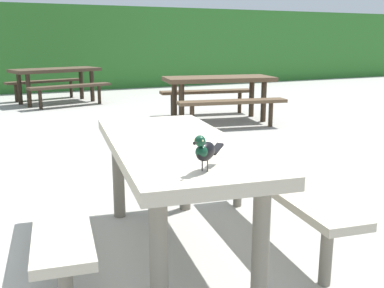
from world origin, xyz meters
name	(u,v)px	position (x,y,z in m)	size (l,w,h in m)	color
ground_plane	(133,240)	(0.00, 0.00, 0.00)	(60.00, 60.00, 0.00)	#A3A099
hedge_wall	(10,48)	(0.00, 10.02, 1.11)	(28.00, 1.24, 2.22)	#2D6B28
picnic_table_foreground	(175,169)	(0.20, -0.27, 0.56)	(1.92, 1.94, 0.74)	#B2A893
bird_grackle	(205,150)	(0.07, -0.94, 0.84)	(0.24, 0.19, 0.18)	black
picnic_table_mid_right	(219,88)	(2.78, 3.84, 0.56)	(2.00, 1.98, 0.74)	brown
picnic_table_far_centre	(56,77)	(0.68, 7.26, 0.56)	(2.06, 2.04, 0.74)	#473828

